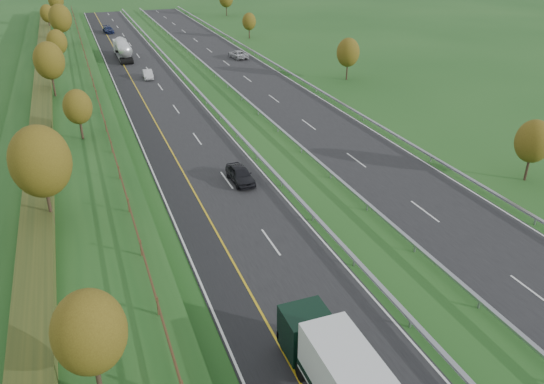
{
  "coord_description": "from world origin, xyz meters",
  "views": [
    {
      "loc": [
        -10.92,
        -9.46,
        21.46
      ],
      "look_at": [
        2.86,
        26.97,
        2.2
      ],
      "focal_mm": 35.0,
      "sensor_mm": 36.0,
      "label": 1
    }
  ],
  "objects": [
    {
      "name": "median_barrier_far",
      "position": [
        10.8,
        60.0,
        0.61
      ],
      "size": [
        0.32,
        200.0,
        0.71
      ],
      "color": "#94979C",
      "rests_on": "ground"
    },
    {
      "name": "fence_left",
      "position": [
        -8.5,
        59.59,
        2.73
      ],
      "size": [
        0.12,
        189.06,
        1.2
      ],
      "color": "#422B19",
      "rests_on": "embankment_left"
    },
    {
      "name": "lane_markings",
      "position": [
        6.4,
        59.88,
        0.05
      ],
      "size": [
        26.75,
        200.0,
        0.01
      ],
      "color": "silver",
      "rests_on": "near_carriageway"
    },
    {
      "name": "trees_left",
      "position": [
        -12.64,
        56.63,
        6.37
      ],
      "size": [
        6.64,
        164.3,
        7.66
      ],
      "color": "#2D2116",
      "rests_on": "embankment_left"
    },
    {
      "name": "median_barrier_near",
      "position": [
        5.7,
        60.0,
        0.61
      ],
      "size": [
        0.32,
        200.0,
        0.71
      ],
      "color": "#94979C",
      "rests_on": "ground"
    },
    {
      "name": "embankment_left",
      "position": [
        -13.0,
        60.0,
        1.0
      ],
      "size": [
        12.0,
        200.0,
        2.0
      ],
      "primitive_type": "cube",
      "color": "#1C491A",
      "rests_on": "ground"
    },
    {
      "name": "car_small_far",
      "position": [
        -1.6,
        123.06,
        0.76
      ],
      "size": [
        2.42,
        5.1,
        1.43
      ],
      "primitive_type": "imported",
      "rotation": [
        0.0,
        0.0,
        0.09
      ],
      "color": "#161F45",
      "rests_on": "near_carriageway"
    },
    {
      "name": "car_dark_near",
      "position": [
        2.37,
        34.15,
        0.82
      ],
      "size": [
        1.97,
        4.63,
        1.56
      ],
      "primitive_type": "imported",
      "rotation": [
        0.0,
        0.0,
        0.03
      ],
      "color": "black",
      "rests_on": "near_carriageway"
    },
    {
      "name": "hard_shoulder",
      "position": [
        -3.75,
        60.0,
        0.02
      ],
      "size": [
        3.0,
        200.0,
        0.04
      ],
      "primitive_type": "cube",
      "color": "black",
      "rests_on": "ground"
    },
    {
      "name": "near_carriageway",
      "position": [
        0.0,
        60.0,
        0.02
      ],
      "size": [
        10.5,
        200.0,
        0.04
      ],
      "primitive_type": "cube",
      "color": "black",
      "rests_on": "ground"
    },
    {
      "name": "trees_far",
      "position": [
        29.8,
        89.21,
        4.25
      ],
      "size": [
        8.45,
        118.6,
        7.12
      ],
      "color": "#2D2116",
      "rests_on": "ground"
    },
    {
      "name": "car_oncoming",
      "position": [
        18.47,
        86.2,
        0.76
      ],
      "size": [
        2.96,
        5.39,
        1.43
      ],
      "primitive_type": "imported",
      "rotation": [
        0.0,
        0.0,
        3.26
      ],
      "color": "#B2B3B7",
      "rests_on": "far_carriageway"
    },
    {
      "name": "hedge_left",
      "position": [
        -15.0,
        60.0,
        2.55
      ],
      "size": [
        2.2,
        180.0,
        1.1
      ],
      "primitive_type": "cube",
      "color": "#293816",
      "rests_on": "embankment_left"
    },
    {
      "name": "outer_barrier_far",
      "position": [
        22.3,
        60.0,
        0.62
      ],
      "size": [
        0.32,
        200.0,
        0.71
      ],
      "color": "#94979C",
      "rests_on": "ground"
    },
    {
      "name": "car_silver_mid",
      "position": [
        0.33,
        76.84,
        0.72
      ],
      "size": [
        1.58,
        4.17,
        1.36
      ],
      "primitive_type": "imported",
      "rotation": [
        0.0,
        0.0,
        -0.04
      ],
      "color": "#B5B5BA",
      "rests_on": "near_carriageway"
    },
    {
      "name": "ground",
      "position": [
        8.0,
        55.0,
        0.0
      ],
      "size": [
        400.0,
        400.0,
        0.0
      ],
      "primitive_type": "plane",
      "color": "#1C491A",
      "rests_on": "ground"
    },
    {
      "name": "far_carriageway",
      "position": [
        16.5,
        60.0,
        0.02
      ],
      "size": [
        10.5,
        200.0,
        0.04
      ],
      "primitive_type": "cube",
      "color": "black",
      "rests_on": "ground"
    },
    {
      "name": "road_tanker",
      "position": [
        -1.57,
        93.44,
        1.86
      ],
      "size": [
        2.4,
        11.22,
        3.46
      ],
      "color": "silver",
      "rests_on": "near_carriageway"
    }
  ]
}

